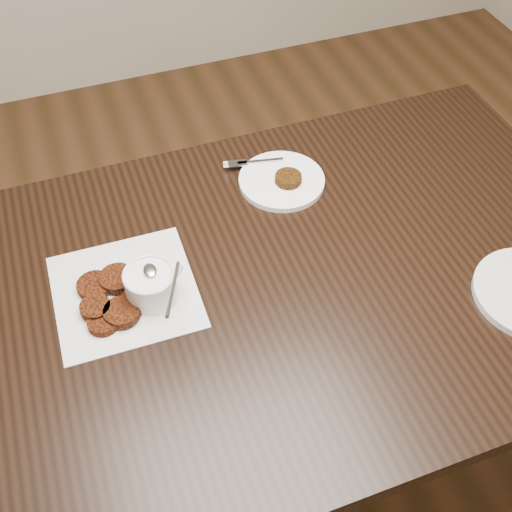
# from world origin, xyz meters

# --- Properties ---
(floor) EXTENTS (4.00, 4.00, 0.00)m
(floor) POSITION_xyz_m (0.00, 0.00, 0.00)
(floor) COLOR brown
(floor) RESTS_ON ground
(table) EXTENTS (1.36, 0.87, 0.75)m
(table) POSITION_xyz_m (0.05, 0.07, 0.38)
(table) COLOR black
(table) RESTS_ON floor
(napkin) EXTENTS (0.27, 0.27, 0.00)m
(napkin) POSITION_xyz_m (-0.25, 0.13, 0.75)
(napkin) COLOR silver
(napkin) RESTS_ON table
(sauce_ramekin) EXTENTS (0.16, 0.16, 0.13)m
(sauce_ramekin) POSITION_xyz_m (-0.20, 0.10, 0.82)
(sauce_ramekin) COLOR white
(sauce_ramekin) RESTS_ON napkin
(patty_cluster) EXTENTS (0.23, 0.23, 0.02)m
(patty_cluster) POSITION_xyz_m (-0.28, 0.10, 0.76)
(patty_cluster) COLOR #5C1F0C
(patty_cluster) RESTS_ON napkin
(plate_with_patty) EXTENTS (0.22, 0.22, 0.03)m
(plate_with_patty) POSITION_xyz_m (0.14, 0.32, 0.76)
(plate_with_patty) COLOR white
(plate_with_patty) RESTS_ON table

